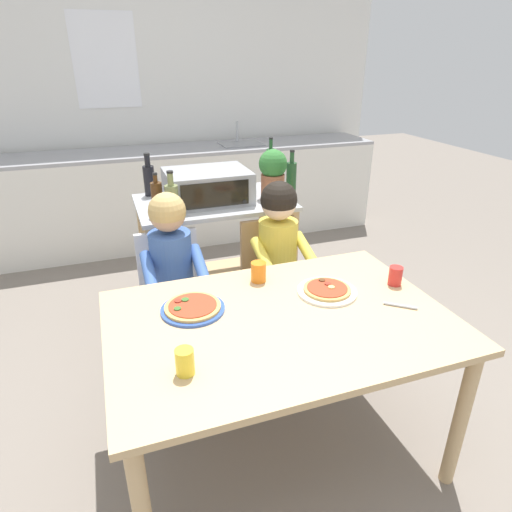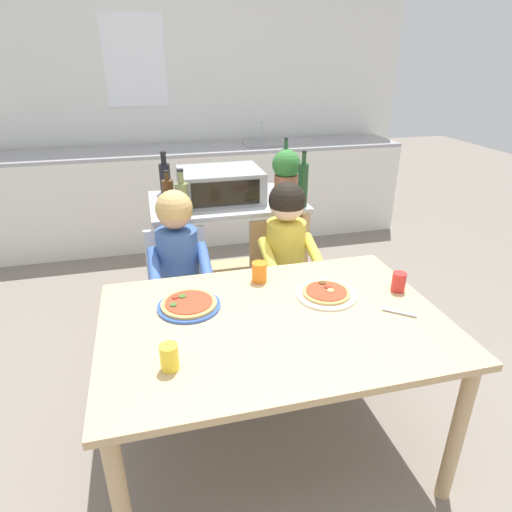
{
  "view_description": "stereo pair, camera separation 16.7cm",
  "coord_description": "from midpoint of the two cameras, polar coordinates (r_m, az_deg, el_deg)",
  "views": [
    {
      "loc": [
        -0.6,
        -1.41,
        1.71
      ],
      "look_at": [
        0.0,
        0.3,
        0.87
      ],
      "focal_mm": 30.86,
      "sensor_mm": 36.0,
      "label": 1
    },
    {
      "loc": [
        -0.44,
        -1.46,
        1.71
      ],
      "look_at": [
        0.0,
        0.3,
        0.87
      ],
      "focal_mm": 30.86,
      "sensor_mm": 36.0,
      "label": 2
    }
  ],
  "objects": [
    {
      "name": "ground_plane",
      "position": [
        3.22,
        -7.14,
        -7.54
      ],
      "size": [
        12.41,
        12.41,
        0.0
      ],
      "primitive_type": "plane",
      "color": "slate"
    },
    {
      "name": "back_wall_tiled",
      "position": [
        4.64,
        -13.75,
        19.69
      ],
      "size": [
        4.51,
        0.13,
        2.7
      ],
      "color": "white",
      "rests_on": "ground"
    },
    {
      "name": "kitchen_counter",
      "position": [
        4.4,
        -11.89,
        7.64
      ],
      "size": [
        4.06,
        0.6,
        1.1
      ],
      "color": "silver",
      "rests_on": "ground"
    },
    {
      "name": "kitchen_island_cart",
      "position": [
        2.9,
        -6.94,
        1.66
      ],
      "size": [
        0.95,
        0.62,
        0.87
      ],
      "color": "#B7BABF",
      "rests_on": "ground"
    },
    {
      "name": "toaster_oven",
      "position": [
        2.77,
        -8.05,
        8.95
      ],
      "size": [
        0.5,
        0.4,
        0.19
      ],
      "color": "#999BA0",
      "rests_on": "kitchen_island_cart"
    },
    {
      "name": "bottle_dark_olive_oil",
      "position": [
        2.96,
        -15.29,
        9.61
      ],
      "size": [
        0.07,
        0.07,
        0.27
      ],
      "color": "black",
      "rests_on": "kitchen_island_cart"
    },
    {
      "name": "bottle_clear_vinegar",
      "position": [
        2.57,
        -14.53,
        7.22
      ],
      "size": [
        0.06,
        0.06,
        0.25
      ],
      "color": "#4C2D14",
      "rests_on": "kitchen_island_cart"
    },
    {
      "name": "bottle_tall_green_wine",
      "position": [
        2.95,
        0.25,
        11.17
      ],
      "size": [
        0.06,
        0.06,
        0.35
      ],
      "color": "#1E4723",
      "rests_on": "kitchen_island_cart"
    },
    {
      "name": "bottle_brown_beer",
      "position": [
        2.5,
        -12.73,
        7.04
      ],
      "size": [
        0.07,
        0.07,
        0.27
      ],
      "color": "olive",
      "rests_on": "kitchen_island_cart"
    },
    {
      "name": "bottle_slim_sauce",
      "position": [
        2.66,
        2.77,
        9.43
      ],
      "size": [
        0.06,
        0.06,
        0.33
      ],
      "color": "#1E4723",
      "rests_on": "kitchen_island_cart"
    },
    {
      "name": "potted_herb_plant",
      "position": [
        2.8,
        0.47,
        10.81
      ],
      "size": [
        0.18,
        0.18,
        0.31
      ],
      "color": "#9E5B3D",
      "rests_on": "kitchen_island_cart"
    },
    {
      "name": "dining_table",
      "position": [
        1.87,
        0.52,
        -10.36
      ],
      "size": [
        1.39,
        0.95,
        0.72
      ],
      "color": "tan",
      "rests_on": "ground"
    },
    {
      "name": "dining_chair_left",
      "position": [
        2.55,
        -12.58,
        -4.78
      ],
      "size": [
        0.36,
        0.36,
        0.81
      ],
      "color": "silver",
      "rests_on": "ground"
    },
    {
      "name": "dining_chair_right",
      "position": [
        2.66,
        0.44,
        -2.81
      ],
      "size": [
        0.36,
        0.36,
        0.81
      ],
      "color": "tan",
      "rests_on": "ground"
    },
    {
      "name": "child_in_blue_striped_shirt",
      "position": [
        2.35,
        -12.64,
        -1.77
      ],
      "size": [
        0.32,
        0.42,
        1.06
      ],
      "color": "#424C6B",
      "rests_on": "ground"
    },
    {
      "name": "child_in_yellow_shirt",
      "position": [
        2.46,
        1.37,
        0.53
      ],
      "size": [
        0.32,
        0.42,
        1.07
      ],
      "color": "#424C6B",
      "rests_on": "ground"
    },
    {
      "name": "pizza_plate_blue_rimmed",
      "position": [
        1.9,
        -10.74,
        -6.67
      ],
      "size": [
        0.27,
        0.27,
        0.03
      ],
      "color": "#3356B7",
      "rests_on": "dining_table"
    },
    {
      "name": "pizza_plate_white",
      "position": [
        2.01,
        6.85,
        -4.49
      ],
      "size": [
        0.27,
        0.27,
        0.03
      ],
      "color": "white",
      "rests_on": "dining_table"
    },
    {
      "name": "drinking_cup_yellow",
      "position": [
        1.55,
        -12.37,
        -13.32
      ],
      "size": [
        0.06,
        0.06,
        0.1
      ],
      "primitive_type": "cylinder",
      "color": "yellow",
      "rests_on": "dining_table"
    },
    {
      "name": "drinking_cup_orange",
      "position": [
        2.08,
        -1.97,
        -2.11
      ],
      "size": [
        0.07,
        0.07,
        0.1
      ],
      "primitive_type": "cylinder",
      "color": "orange",
      "rests_on": "dining_table"
    },
    {
      "name": "drinking_cup_red",
      "position": [
        2.12,
        15.5,
        -2.54
      ],
      "size": [
        0.06,
        0.06,
        0.09
      ],
      "primitive_type": "cylinder",
      "color": "red",
      "rests_on": "dining_table"
    },
    {
      "name": "serving_spoon",
      "position": [
        1.96,
        15.91,
        -6.28
      ],
      "size": [
        0.12,
        0.1,
        0.01
      ],
      "primitive_type": "cylinder",
      "rotation": [
        0.0,
        1.57,
        2.46
      ],
      "color": "#B7BABF",
      "rests_on": "dining_table"
    }
  ]
}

